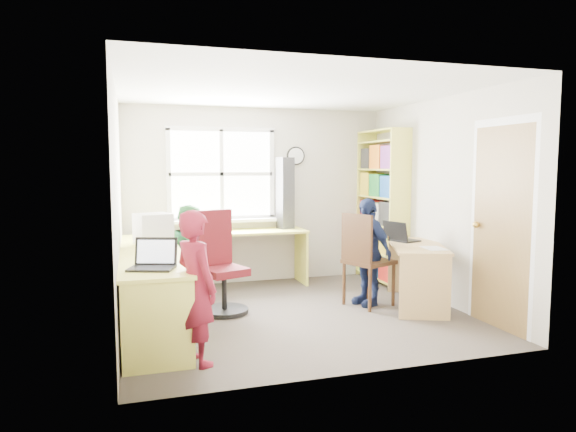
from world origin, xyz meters
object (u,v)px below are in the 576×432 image
(swivel_chair, at_px, (220,269))
(person_green, at_px, (191,255))
(cd_tower, at_px, (285,193))
(l_desk, at_px, (174,287))
(laptop_right, at_px, (400,237))
(crt_monitor, at_px, (153,229))
(potted_plant, at_px, (214,220))
(person_red, at_px, (196,288))
(right_desk, at_px, (417,261))
(laptop_left, at_px, (154,261))
(person_navy, at_px, (367,252))
(bookshelf, at_px, (382,210))
(wooden_chair, at_px, (364,256))

(swivel_chair, distance_m, person_green, 0.51)
(cd_tower, bearing_deg, l_desk, -150.08)
(person_green, bearing_deg, laptop_right, -93.78)
(crt_monitor, xyz_separation_m, laptop_right, (2.85, -0.25, -0.16))
(swivel_chair, relative_size, laptop_right, 2.58)
(l_desk, bearing_deg, potted_plant, 68.99)
(l_desk, height_order, person_red, person_red)
(right_desk, bearing_deg, person_green, -175.61)
(laptop_right, distance_m, person_green, 2.49)
(laptop_right, distance_m, cd_tower, 1.72)
(person_red, relative_size, person_green, 1.08)
(l_desk, relative_size, laptop_left, 6.71)
(l_desk, bearing_deg, laptop_left, -111.16)
(laptop_left, height_order, person_navy, person_navy)
(bookshelf, relative_size, person_red, 1.66)
(l_desk, relative_size, cd_tower, 3.03)
(cd_tower, relative_size, person_red, 0.77)
(wooden_chair, bearing_deg, right_desk, -33.11)
(swivel_chair, distance_m, potted_plant, 1.16)
(cd_tower, bearing_deg, person_navy, -84.76)
(laptop_left, distance_m, potted_plant, 2.36)
(right_desk, bearing_deg, wooden_chair, -168.37)
(potted_plant, xyz_separation_m, person_navy, (1.58, -1.27, -0.28))
(potted_plant, height_order, person_green, person_green)
(wooden_chair, xyz_separation_m, cd_tower, (-0.50, 1.46, 0.65))
(l_desk, xyz_separation_m, right_desk, (2.76, 0.21, 0.06))
(person_red, bearing_deg, laptop_right, -88.67)
(right_desk, bearing_deg, laptop_right, 124.94)
(l_desk, xyz_separation_m, potted_plant, (0.64, 1.68, 0.45))
(person_red, relative_size, person_navy, 1.02)
(crt_monitor, bearing_deg, l_desk, -96.75)
(crt_monitor, xyz_separation_m, cd_tower, (1.80, 1.03, 0.31))
(person_red, bearing_deg, right_desk, -94.47)
(l_desk, distance_m, swivel_chair, 0.82)
(swivel_chair, relative_size, wooden_chair, 1.04)
(laptop_left, xyz_separation_m, person_green, (0.48, 1.55, -0.23))
(l_desk, bearing_deg, cd_tower, 47.27)
(right_desk, xyz_separation_m, cd_tower, (-1.11, 1.57, 0.72))
(person_green, bearing_deg, cd_tower, -52.74)
(potted_plant, bearing_deg, person_red, -101.99)
(crt_monitor, bearing_deg, person_navy, -26.34)
(bookshelf, bearing_deg, laptop_right, -104.88)
(l_desk, height_order, crt_monitor, crt_monitor)
(bookshelf, xyz_separation_m, potted_plant, (-2.31, 0.21, -0.10))
(swivel_chair, bearing_deg, person_red, -127.01)
(l_desk, relative_size, person_red, 2.34)
(swivel_chair, xyz_separation_m, person_navy, (1.68, -0.20, 0.14))
(wooden_chair, bearing_deg, person_navy, 23.77)
(wooden_chair, height_order, crt_monitor, crt_monitor)
(right_desk, bearing_deg, crt_monitor, -168.04)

